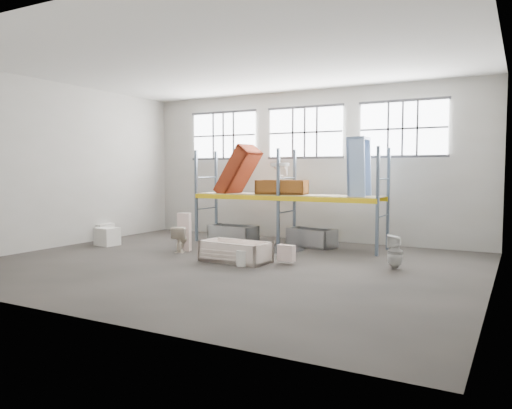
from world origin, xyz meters
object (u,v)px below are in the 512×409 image
Objects in this scene: steel_tub_left at (233,234)px; blue_tub_upright at (359,168)px; rust_tub_flat at (282,187)px; carton_near at (107,236)px; toilet_beige at (182,239)px; steel_tub_right at (312,237)px; cistern_tall at (184,232)px; toilet_white at (395,252)px; bathtub_beige at (235,252)px; bucket at (243,258)px.

blue_tub_upright is at bearing 6.96° from steel_tub_left.
rust_tub_flat is at bearing 11.26° from steel_tub_left.
carton_near is (-7.19, -2.74, -2.12)m from blue_tub_upright.
toilet_beige is 3.98m from steel_tub_right.
steel_tub_left is (0.46, 1.97, -0.27)m from cistern_tall.
rust_tub_flat reaches higher than carton_near.
toilet_beige is 0.91× the size of toilet_white.
steel_tub_left is at bearing -118.41° from toilet_white.
bathtub_beige is 2.77× the size of carton_near.
toilet_beige is at bearing -111.24° from cistern_tall.
steel_tub_right is (2.94, 2.68, -0.10)m from toilet_beige.
bathtub_beige is 2.40× the size of toilet_beige.
toilet_beige is 2.76m from carton_near.
cistern_tall is at bearing -138.88° from steel_tub_right.
toilet_white is 1.27× the size of carton_near.
toilet_white reaches higher than bathtub_beige.
blue_tub_upright is (2.25, 3.22, 2.13)m from bathtub_beige.
blue_tub_upright is at bearing 4.06° from rust_tub_flat.
steel_tub_left is at bearing -173.04° from blue_tub_upright.
toilet_beige is 1.93× the size of bucket.
steel_tub_left reaches higher than bathtub_beige.
steel_tub_left is 2.42× the size of carton_near.
carton_near is at bearing -151.89° from rust_tub_flat.
toilet_beige reaches higher than steel_tub_right.
steel_tub_right reaches higher than bathtub_beige.
toilet_beige is 0.48× the size of rust_tub_flat.
steel_tub_left is at bearing -120.52° from toilet_beige.
blue_tub_upright is at bearing 63.16° from bucket.
bucket is at bearing -116.84° from blue_tub_upright.
toilet_white is at bearing 3.73° from carton_near.
steel_tub_right is at bearing 24.19° from cistern_tall.
toilet_white is at bearing 22.82° from bucket.
steel_tub_left is at bearing -166.63° from steel_tub_right.
blue_tub_upright is (2.39, 0.17, 0.57)m from rust_tub_flat.
rust_tub_flat reaches higher than cistern_tall.
cistern_tall is 1.35× the size of toilet_white.
bathtub_beige reaches higher than bucket.
carton_near is (-4.95, 0.48, 0.01)m from bathtub_beige.
blue_tub_upright reaches higher than bathtub_beige.
toilet_beige is 0.42× the size of blue_tub_upright.
steel_tub_left is 2.54m from steel_tub_right.
rust_tub_flat is at bearing 99.52° from bucket.
bathtub_beige is 1.14× the size of steel_tub_left.
blue_tub_upright is 2.78× the size of carton_near.
rust_tub_flat is 0.86× the size of blue_tub_upright.
toilet_white is at bearing -16.93° from steel_tub_left.
bucket is at bearing -55.19° from steel_tub_left.
steel_tub_right is at bearing 85.11° from bucket.
bucket is (2.16, -3.10, -0.09)m from steel_tub_left.
steel_tub_left is 1.02× the size of rust_tub_flat.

